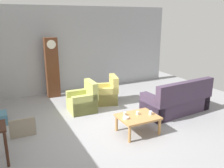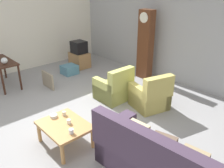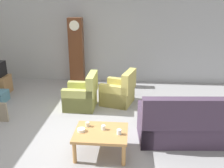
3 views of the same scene
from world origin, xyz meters
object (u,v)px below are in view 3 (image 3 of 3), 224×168
Objects in this scene: cup_white_porcelain at (103,127)px; cup_cream_tall at (88,124)px; grandfather_clock at (77,52)px; couch_floral at (193,125)px; coffee_table_wood at (101,135)px; bowl_white_stacked at (81,130)px; armchair_olive_near at (82,96)px; cup_blue_rimmed at (119,132)px; armchair_olive_far at (119,93)px.

cup_white_porcelain and cup_cream_tall have the same top height.
grandfather_clock is 3.92m from cup_white_porcelain.
coffee_table_wood is (-1.75, -0.56, 0.03)m from couch_floral.
armchair_olive_near is at bearing 100.95° from bowl_white_stacked.
bowl_white_stacked is at bearing -79.05° from armchair_olive_near.
bowl_white_stacked is at bearing -76.85° from grandfather_clock.
grandfather_clock reaches higher than cup_cream_tall.
couch_floral is at bearing 23.60° from cup_blue_rimmed.
grandfather_clock is 3.74m from cup_cream_tall.
armchair_olive_far is (0.93, 0.35, 0.00)m from armchair_olive_near.
cup_white_porcelain is (-0.16, -2.22, 0.18)m from armchair_olive_far.
cup_white_porcelain is (0.04, 0.08, 0.11)m from coffee_table_wood.
cup_white_porcelain reaches higher than coffee_table_wood.
grandfather_clock is at bearing 103.15° from bowl_white_stacked.
cup_blue_rimmed is at bearing -156.40° from couch_floral.
coffee_table_wood is 11.49× the size of cup_cream_tall.
armchair_olive_far is 1.01× the size of coffee_table_wood.
cup_blue_rimmed is (0.29, -0.14, 0.00)m from cup_white_porcelain.
grandfather_clock is at bearing 105.51° from armchair_olive_near.
armchair_olive_near is at bearing -74.49° from grandfather_clock.
couch_floral reaches higher than cup_cream_tall.
cup_blue_rimmed is at bearing -3.56° from bowl_white_stacked.
armchair_olive_near is at bearing 110.71° from coffee_table_wood.
cup_blue_rimmed is 0.65m from cup_cream_tall.
coffee_table_wood is at bearing -94.90° from armchair_olive_far.
bowl_white_stacked is (-0.55, -2.31, 0.17)m from armchair_olive_far.
armchair_olive_far reaches higher than bowl_white_stacked.
armchair_olive_far is at bearing 93.20° from cup_blue_rimmed.
cup_cream_tall reaches higher than bowl_white_stacked.
cup_cream_tall is at bearing 66.67° from bowl_white_stacked.
cup_cream_tall is (-0.47, -2.13, 0.18)m from armchair_olive_far.
cup_white_porcelain is at bearing -16.80° from cup_cream_tall.
couch_floral is 2.85m from armchair_olive_near.
grandfather_clock is at bearing 109.11° from cup_white_porcelain.
coffee_table_wood is at bearing -71.74° from grandfather_clock.
coffee_table_wood is at bearing 2.97° from bowl_white_stacked.
armchair_olive_near is at bearing 150.84° from couch_floral.
armchair_olive_near is 2.03m from cup_white_porcelain.
grandfather_clock is at bearing 108.26° from coffee_table_wood.
bowl_white_stacked is (0.88, -3.76, -0.59)m from grandfather_clock.
cup_blue_rimmed reaches higher than bowl_white_stacked.
coffee_table_wood is 0.34m from cup_cream_tall.
couch_floral is 2.19m from bowl_white_stacked.
cup_blue_rimmed reaches higher than coffee_table_wood.
couch_floral is at bearing -29.16° from armchair_olive_near.
coffee_table_wood is 3.99m from grandfather_clock.
armchair_olive_near is 0.95× the size of armchair_olive_far.
cup_blue_rimmed is at bearing -67.65° from grandfather_clock.
armchair_olive_far reaches higher than coffee_table_wood.
bowl_white_stacked is (-0.68, 0.04, -0.02)m from cup_blue_rimmed.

